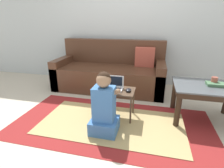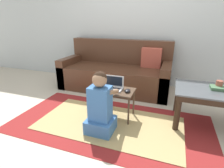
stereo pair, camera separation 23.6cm
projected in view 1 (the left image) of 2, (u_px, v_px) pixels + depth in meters
The scene contains 11 objects.
ground_plane at pixel (109, 114), 2.54m from camera, with size 16.00×16.00×0.00m, color beige.
wall_back at pixel (127, 22), 3.49m from camera, with size 9.00×0.06×2.50m.
area_rug at pixel (111, 123), 2.29m from camera, with size 2.57×1.28×0.01m.
couch at pixel (111, 72), 3.44m from camera, with size 2.06×0.90×0.92m.
coffee_table at pixel (207, 92), 2.26m from camera, with size 0.82×0.62×0.49m.
laptop_desk at pixel (115, 94), 2.35m from camera, with size 0.53×0.34×0.40m.
laptop at pixel (113, 87), 2.35m from camera, with size 0.27×0.16×0.18m.
computer_mouse at pixel (128, 90), 2.28m from camera, with size 0.07×0.11×0.04m.
person_seated at pixel (104, 107), 2.02m from camera, with size 0.32×0.43×0.76m.
cup_on_table at pixel (214, 81), 2.26m from camera, with size 0.08×0.08×0.10m.
book_on_table at pixel (215, 84), 2.23m from camera, with size 0.21×0.15×0.04m.
Camera 1 is at (0.57, -2.16, 1.28)m, focal length 28.00 mm.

